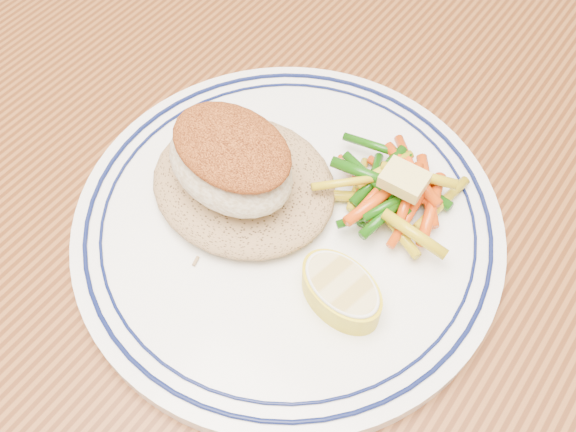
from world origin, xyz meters
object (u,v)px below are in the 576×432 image
Objects in this scene: dining_table at (289,305)px; vegetable_pile at (393,191)px; plate at (288,224)px; lemon_wedge at (341,290)px; fish_fillet at (231,160)px; rice_pilaf at (243,181)px.

vegetable_pile is (0.04, 0.06, 0.13)m from dining_table.
vegetable_pile reaches higher than plate.
fish_fillet is at bearing 168.00° from lemon_wedge.
plate is 0.04m from rice_pilaf.
fish_fillet is at bearing -145.87° from vegetable_pile.
lemon_wedge is (0.01, -0.08, -0.00)m from vegetable_pile.
rice_pilaf is (-0.05, 0.01, 0.12)m from dining_table.
lemon_wedge is at bearing -81.27° from vegetable_pile.
lemon_wedge is (0.06, -0.03, 0.02)m from plate.
dining_table is 13.70× the size of vegetable_pile.
rice_pilaf is 0.03m from fish_fillet.
plate is at bearing -1.32° from rice_pilaf.
vegetable_pile reaches higher than dining_table.
rice_pilaf is at bearing 178.68° from plate.
lemon_wedge is at bearing -24.94° from plate.
vegetable_pile is (0.09, 0.06, -0.03)m from fish_fillet.
dining_table is 0.11m from plate.
vegetable_pile is (0.09, 0.05, 0.00)m from rice_pilaf.
plate is at bearing 9.54° from fish_fillet.
plate reaches higher than dining_table.
dining_table is 5.04× the size of plate.
rice_pilaf reaches higher than plate.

